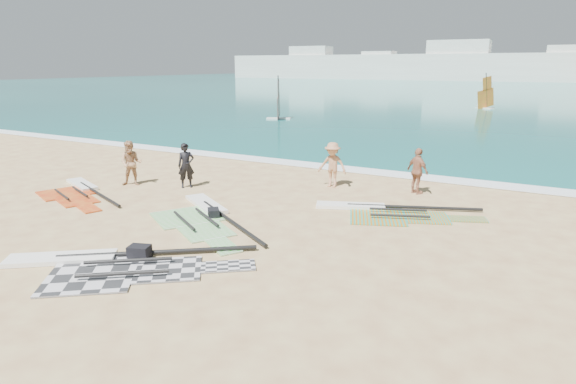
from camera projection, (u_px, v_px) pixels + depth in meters
The scene contains 16 objects.
ground at pixel (182, 260), 12.32m from camera, with size 300.00×300.00×0.00m, color #CEB979.
sea at pixel (523, 84), 124.13m from camera, with size 300.00×240.00×0.06m, color #0C5659.
surf_line at pixel (356, 171), 22.74m from camera, with size 300.00×1.20×0.04m, color white.
far_town at pixel (472, 66), 145.54m from camera, with size 160.00×8.00×12.00m.
rig_grey at pixel (109, 264), 11.95m from camera, with size 6.00×4.74×0.20m.
rig_green at pixel (204, 216), 15.79m from camera, with size 5.32×4.50×0.20m.
rig_orange at pixel (384, 211), 16.25m from camera, with size 5.71×3.43×0.20m.
rig_red at pixel (79, 192), 18.79m from camera, with size 5.08×3.29×0.20m.
gear_bag_near at pixel (139, 252), 12.42m from camera, with size 0.54×0.39×0.34m, color black.
gear_bag_far at pixel (214, 213), 15.73m from camera, with size 0.50×0.35×0.30m, color black.
person_wetsuit at pixel (186, 166), 19.41m from camera, with size 0.66×0.44×1.82m, color black.
beachgoer_left at pixel (131, 163), 19.78m from camera, with size 0.90×0.70×1.85m, color tan.
beachgoer_mid at pixel (332, 165), 19.52m from camera, with size 1.19×0.68×1.84m, color tan.
beachgoer_back at pixel (418, 171), 18.47m from camera, with size 1.05×0.44×1.79m, color #AB6D50.
windsurfer_left at pixel (278, 106), 43.54m from camera, with size 2.23×2.43×3.95m.
windsurfer_centre at pixel (486, 98), 53.84m from camera, with size 2.15×2.21×4.01m.
Camera 1 is at (7.89, -8.73, 4.86)m, focal length 30.00 mm.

